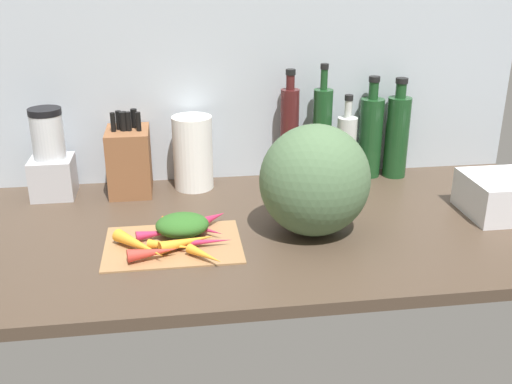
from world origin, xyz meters
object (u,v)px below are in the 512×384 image
object	(u,v)px
carrot_6	(210,219)
carrot_7	(187,242)
carrot_2	(205,255)
knife_block	(129,160)
carrot_5	(153,252)
bottle_2	(346,149)
carrot_1	(172,246)
bottle_3	(370,136)
bottle_4	(397,135)
dish_rack	(509,195)
cutting_board	(173,244)
carrot_0	(202,229)
carrot_3	(203,242)
carrot_9	(183,223)
winter_squash	(315,181)
carrot_4	(140,245)
paper_towel_roll	(193,153)
blender_appliance	(51,159)
carrot_8	(157,233)
bottle_0	(289,134)
bottle_1	(322,134)

from	to	relation	value
carrot_6	carrot_7	xyz separation A→B (cm)	(-6.33, -12.45, -0.07)
carrot_2	knife_block	world-z (taller)	knife_block
carrot_2	carrot_5	xyz separation A→B (cm)	(-11.91, 2.30, 0.38)
carrot_2	bottle_2	size ratio (longest dim) A/B	0.38
carrot_1	bottle_3	bearing A→B (deg)	35.79
bottle_4	dish_rack	distance (cm)	39.81
cutting_board	carrot_0	world-z (taller)	carrot_0
carrot_3	carrot_7	distance (cm)	3.83
carrot_9	winter_squash	xyz separation A→B (cm)	(32.91, -5.05, 11.74)
carrot_4	bottle_4	distance (cm)	90.78
carrot_0	carrot_6	xyz separation A→B (cm)	(2.35, 4.99, 0.45)
cutting_board	paper_towel_roll	bearing A→B (deg)	79.88
winter_squash	blender_appliance	xyz separation A→B (cm)	(-69.71, 34.97, -2.86)
carrot_8	paper_towel_roll	size ratio (longest dim) A/B	0.46
carrot_8	blender_appliance	xyz separation A→B (cm)	(-30.15, 34.43, 9.30)
cutting_board	bottle_0	bearing A→B (deg)	48.06
knife_block	paper_towel_roll	bearing A→B (deg)	3.27
knife_block	bottle_0	xyz separation A→B (cm)	(48.50, 3.13, 5.25)
carrot_9	bottle_2	bearing A→B (deg)	29.37
carrot_6	bottle_2	bearing A→B (deg)	31.55
carrot_8	bottle_4	size ratio (longest dim) A/B	0.32
carrot_4	bottle_4	world-z (taller)	bottle_4
carrot_1	carrot_6	distance (cm)	16.68
carrot_7	carrot_5	bearing A→B (deg)	-151.20
carrot_7	bottle_0	xyz separation A→B (cm)	(33.20, 43.90, 12.89)
winter_squash	bottle_3	distance (cm)	47.51
carrot_2	carrot_5	world-z (taller)	carrot_5
carrot_0	knife_block	bearing A→B (deg)	120.07
carrot_4	carrot_9	size ratio (longest dim) A/B	1.56
carrot_7	bottle_4	world-z (taller)	bottle_4
carrot_8	bottle_1	bearing A→B (deg)	35.47
carrot_5	bottle_1	bearing A→B (deg)	42.33
paper_towel_roll	carrot_2	bearing A→B (deg)	-89.61
carrot_7	knife_block	size ratio (longest dim) A/B	0.56
cutting_board	carrot_8	bearing A→B (deg)	141.51
carrot_7	carrot_9	size ratio (longest dim) A/B	1.28
carrot_1	carrot_9	xyz separation A→B (cm)	(3.01, 11.58, 0.54)
blender_appliance	dish_rack	xyz separation A→B (cm)	(125.42, -30.72, -6.01)
carrot_8	dish_rack	distance (cm)	95.40
carrot_3	paper_towel_roll	world-z (taller)	paper_towel_roll
carrot_6	blender_appliance	world-z (taller)	blender_appliance
carrot_9	winter_squash	world-z (taller)	winter_squash
dish_rack	bottle_1	bearing A→B (deg)	144.43
bottle_2	bottle_4	bearing A→B (deg)	12.40
carrot_0	carrot_5	size ratio (longest dim) A/B	1.04
blender_appliance	cutting_board	bearing A→B (deg)	-47.79
dish_rack	carrot_7	bearing A→B (deg)	-173.56
carrot_1	carrot_3	bearing A→B (deg)	8.81
carrot_9	paper_towel_roll	distance (cm)	32.55
carrot_3	carrot_7	size ratio (longest dim) A/B	1.03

